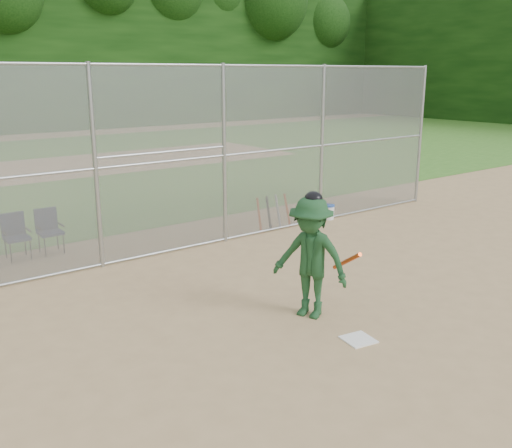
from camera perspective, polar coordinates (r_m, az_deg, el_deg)
ground at (r=9.10m, az=9.70°, el=-9.97°), size 100.00×100.00×0.00m
grass_strip at (r=24.64m, az=-22.42°, el=4.94°), size 100.00×100.00×0.00m
dirt_patch_far at (r=24.64m, az=-22.42°, el=4.95°), size 24.00×24.00×0.00m
backstop_fence at (r=12.33m, az=-7.08°, el=6.75°), size 16.09×0.09×4.00m
home_plate at (r=8.65m, az=10.20°, el=-11.30°), size 0.49×0.49×0.02m
batter_at_plate at (r=9.01m, az=5.48°, el=-3.33°), size 1.15×1.50×2.04m
water_cooler at (r=15.33m, az=7.26°, el=1.22°), size 0.31×0.31×0.40m
spare_bats at (r=14.21m, az=1.75°, el=1.16°), size 0.96×0.31×0.85m
chair_4 at (r=12.88m, az=-22.80°, el=-1.20°), size 0.54×0.52×0.96m
chair_5 at (r=13.05m, az=-19.88°, el=-0.72°), size 0.54×0.52×0.96m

